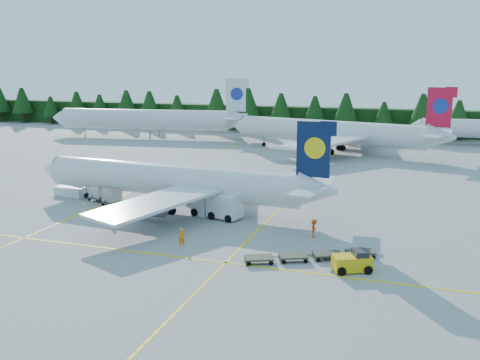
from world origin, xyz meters
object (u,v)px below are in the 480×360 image
(airliner_navy, at_px, (164,180))
(service_truck, at_px, (217,205))
(airstairs, at_px, (74,188))
(baggage_tug, at_px, (353,262))
(airliner_red, at_px, (324,132))

(airliner_navy, height_order, service_truck, airliner_navy)
(airliner_navy, relative_size, airstairs, 6.00)
(service_truck, bearing_deg, baggage_tug, -19.90)
(airstairs, relative_size, baggage_tug, 1.79)
(airstairs, xyz_separation_m, baggage_tug, (35.95, -14.60, -0.04))
(airstairs, bearing_deg, service_truck, -2.19)
(airstairs, height_order, service_truck, airstairs)
(service_truck, bearing_deg, airstairs, -175.45)
(airliner_navy, xyz_separation_m, airstairs, (-13.46, 1.92, -2.32))
(airstairs, bearing_deg, baggage_tug, -13.83)
(service_truck, xyz_separation_m, baggage_tug, (15.50, -10.82, -0.56))
(airliner_navy, bearing_deg, service_truck, -10.87)
(baggage_tug, bearing_deg, airliner_red, 77.00)
(service_truck, bearing_deg, airliner_red, 101.17)
(airstairs, relative_size, service_truck, 1.01)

